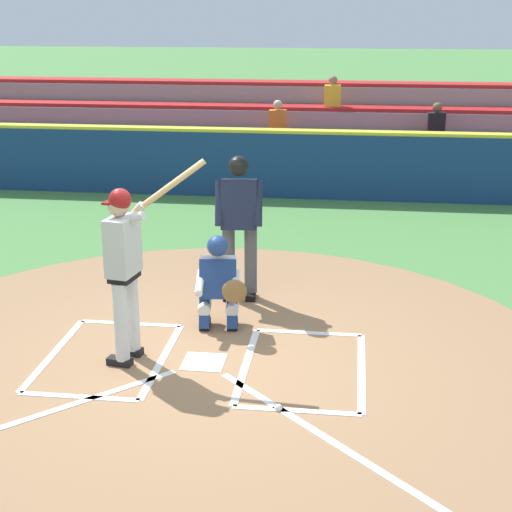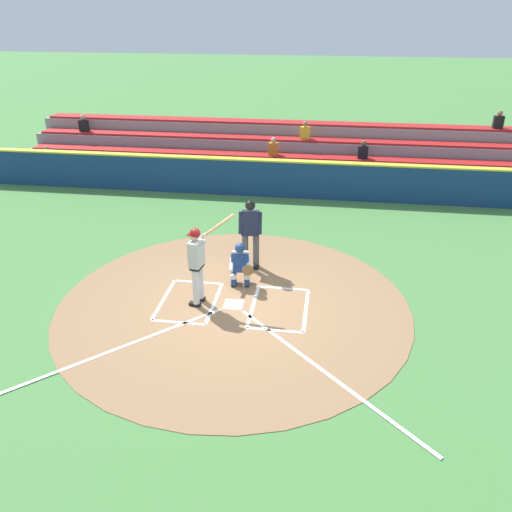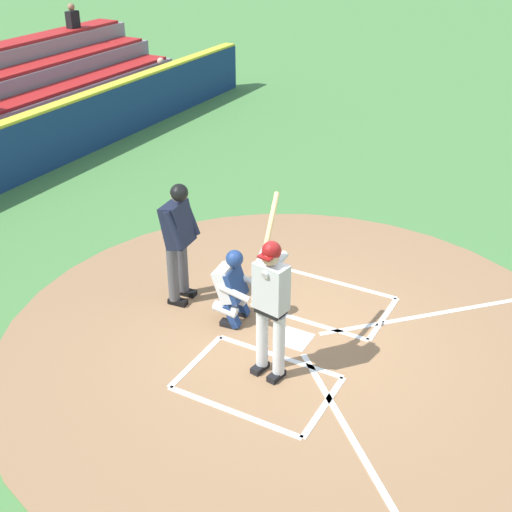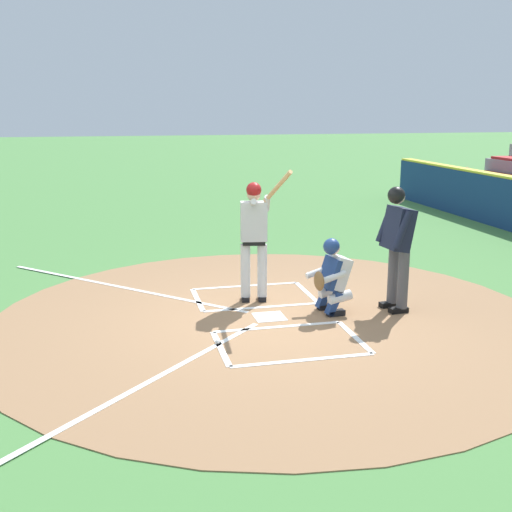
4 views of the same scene
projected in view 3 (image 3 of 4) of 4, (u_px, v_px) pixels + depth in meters
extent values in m
plane|color=#4C8442|center=(294.00, 339.00, 9.09)|extent=(120.00, 120.00, 0.00)
cylinder|color=#99704C|center=(294.00, 339.00, 9.09)|extent=(8.00, 8.00, 0.01)
cube|color=white|center=(294.00, 339.00, 9.08)|extent=(0.44, 0.44, 0.01)
cube|color=white|center=(271.00, 287.00, 10.27)|extent=(1.20, 0.08, 0.01)
cube|color=white|center=(383.00, 318.00, 9.51)|extent=(1.20, 0.08, 0.01)
cube|color=white|center=(308.00, 322.00, 9.43)|extent=(0.08, 1.80, 0.01)
cube|color=white|center=(341.00, 283.00, 10.35)|extent=(0.08, 1.80, 0.01)
cube|color=white|center=(196.00, 361.00, 8.65)|extent=(1.20, 0.08, 0.01)
cube|color=white|center=(324.00, 406.00, 7.90)|extent=(1.20, 0.08, 0.01)
cube|color=white|center=(279.00, 356.00, 8.74)|extent=(0.08, 1.80, 0.01)
cube|color=white|center=(233.00, 412.00, 7.81)|extent=(0.08, 1.80, 0.01)
cube|color=white|center=(393.00, 509.00, 6.58)|extent=(3.73, 3.73, 0.01)
cube|color=white|center=(486.00, 305.00, 9.81)|extent=(3.73, 3.73, 0.01)
cylinder|color=silver|center=(279.00, 345.00, 8.14)|extent=(0.15, 0.15, 0.84)
cube|color=black|center=(276.00, 376.00, 8.34)|extent=(0.28, 0.16, 0.09)
cylinder|color=silver|center=(262.00, 337.00, 8.29)|extent=(0.15, 0.15, 0.84)
cube|color=black|center=(260.00, 368.00, 8.48)|extent=(0.28, 0.16, 0.09)
cube|color=black|center=(271.00, 309.00, 7.99)|extent=(0.27, 0.37, 0.10)
cube|color=#BCBCBC|center=(271.00, 287.00, 7.84)|extent=(0.30, 0.43, 0.60)
sphere|color=tan|center=(270.00, 257.00, 7.63)|extent=(0.21, 0.21, 0.21)
sphere|color=maroon|center=(272.00, 251.00, 7.61)|extent=(0.23, 0.23, 0.23)
cube|color=maroon|center=(266.00, 257.00, 7.55)|extent=(0.14, 0.19, 0.02)
cylinder|color=#BCBCBC|center=(275.00, 265.00, 7.73)|extent=(0.44, 0.16, 0.21)
cylinder|color=#BCBCBC|center=(261.00, 259.00, 7.85)|extent=(0.28, 0.13, 0.29)
cylinder|color=tan|center=(271.00, 223.00, 8.02)|extent=(0.72, 0.25, 0.53)
cylinder|color=tan|center=(264.00, 254.00, 7.84)|extent=(0.09, 0.10, 0.08)
cube|color=black|center=(239.00, 312.00, 9.59)|extent=(0.15, 0.27, 0.09)
cube|color=navy|center=(241.00, 304.00, 9.50)|extent=(0.15, 0.25, 0.37)
cylinder|color=silver|center=(235.00, 298.00, 9.50)|extent=(0.19, 0.38, 0.21)
cube|color=black|center=(230.00, 324.00, 9.33)|extent=(0.15, 0.27, 0.09)
cube|color=navy|center=(232.00, 315.00, 9.24)|extent=(0.15, 0.25, 0.37)
cylinder|color=silver|center=(225.00, 309.00, 9.24)|extent=(0.19, 0.38, 0.21)
cube|color=silver|center=(229.00, 282.00, 9.21)|extent=(0.44, 0.40, 0.52)
cube|color=navy|center=(236.00, 284.00, 9.17)|extent=(0.44, 0.26, 0.46)
sphere|color=beige|center=(233.00, 260.00, 9.01)|extent=(0.21, 0.21, 0.21)
sphere|color=navy|center=(234.00, 259.00, 8.99)|extent=(0.24, 0.24, 0.24)
cylinder|color=silver|center=(246.00, 279.00, 9.32)|extent=(0.14, 0.46, 0.20)
cylinder|color=silver|center=(234.00, 293.00, 9.00)|extent=(0.14, 0.46, 0.20)
ellipsoid|color=brown|center=(259.00, 284.00, 9.27)|extent=(0.29, 0.13, 0.28)
cylinder|color=#4C4C51|center=(182.00, 265.00, 9.85)|extent=(0.16, 0.16, 0.86)
cube|color=black|center=(187.00, 293.00, 10.06)|extent=(0.16, 0.29, 0.09)
cylinder|color=#4C4C51|center=(173.00, 274.00, 9.62)|extent=(0.16, 0.16, 0.86)
cube|color=black|center=(178.00, 302.00, 9.83)|extent=(0.16, 0.29, 0.09)
cube|color=#191E33|center=(177.00, 224.00, 9.37)|extent=(0.47, 0.40, 0.66)
sphere|color=beige|center=(178.00, 194.00, 9.13)|extent=(0.22, 0.22, 0.22)
sphere|color=black|center=(179.00, 193.00, 9.11)|extent=(0.25, 0.25, 0.25)
cylinder|color=#191E33|center=(190.00, 217.00, 9.52)|extent=(0.13, 0.29, 0.56)
cylinder|color=#191E33|center=(174.00, 230.00, 9.13)|extent=(0.13, 0.29, 0.56)
sphere|color=white|center=(380.00, 323.00, 9.37)|extent=(0.07, 0.07, 0.07)
cube|color=black|center=(162.00, 73.00, 19.05)|extent=(0.36, 0.22, 0.46)
sphere|color=beige|center=(161.00, 61.00, 18.89)|extent=(0.20, 0.20, 0.20)
cube|color=black|center=(73.00, 20.00, 19.02)|extent=(0.36, 0.22, 0.46)
sphere|color=#9E7051|center=(71.00, 7.00, 18.85)|extent=(0.20, 0.20, 0.20)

